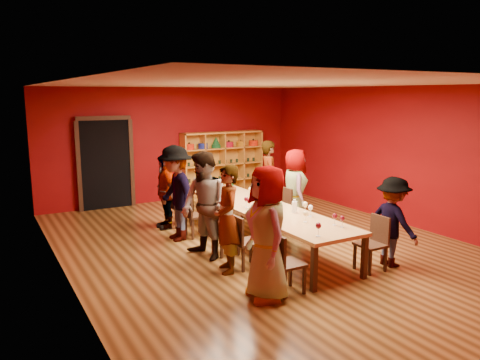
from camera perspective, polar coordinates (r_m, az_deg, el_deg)
name	(u,v)px	position (r m, az deg, el deg)	size (l,w,h in m)	color
room_shell	(263,167)	(8.61, 2.77, 1.61)	(7.10, 9.10, 3.04)	#4E3014
tasting_table	(262,209)	(8.77, 2.72, -3.57)	(1.10, 4.50, 0.75)	tan
doorway	(105,164)	(12.06, -16.11, 1.92)	(1.40, 0.17, 2.30)	black
shelving_unit	(222,161)	(13.08, -2.22, 2.34)	(2.40, 0.40, 1.80)	orange
chair_person_left_0	(283,260)	(6.75, 5.30, -9.73)	(0.42, 0.42, 0.89)	black
person_left_0	(267,233)	(6.46, 3.33, -6.48)	(0.92, 0.50, 1.88)	#4A4A4F
chair_person_left_1	(243,239)	(7.67, 0.34, -7.20)	(0.42, 0.42, 0.89)	black
person_left_1	(227,219)	(7.43, -1.56, -4.78)	(0.63, 0.46, 1.74)	#5E80C2
chair_person_left_2	(222,228)	(8.30, -2.26, -5.83)	(0.42, 0.42, 0.89)	black
person_left_2	(205,206)	(8.04, -4.33, -3.15)	(0.91, 0.50, 1.87)	silver
chair_person_left_3	(193,213)	(9.36, -5.72, -3.99)	(0.42, 0.42, 0.89)	black
person_left_3	(176,193)	(9.13, -7.84, -1.60)	(1.20, 0.50, 1.86)	#141737
chair_person_left_4	(177,204)	(10.15, -7.74, -2.91)	(0.42, 0.42, 0.89)	black
person_left_4	(165,192)	(10.00, -9.10, -1.39)	(0.93, 0.42, 1.59)	#47474B
chair_person_right_0	(375,240)	(7.91, 16.08, -7.05)	(0.42, 0.42, 0.89)	black
person_right_0	(393,222)	(8.12, 18.11, -4.86)	(0.97, 0.40, 1.50)	#CC898F
chair_person_right_3	(282,207)	(9.84, 5.14, -3.27)	(0.42, 0.42, 0.89)	black
person_right_3	(295,189)	(9.95, 6.70, -1.09)	(0.83, 0.45, 1.69)	#5E7BC2
chair_person_right_4	(255,197)	(10.71, 1.89, -2.12)	(0.42, 0.42, 0.89)	black
person_right_4	(269,179)	(10.83, 3.59, 0.14)	(0.65, 0.47, 1.78)	silver
wine_glass_0	(305,214)	(7.73, 7.98, -4.13)	(0.08, 0.08, 0.19)	white
wine_glass_1	(249,201)	(8.46, 1.13, -2.62)	(0.09, 0.09, 0.22)	white
wine_glass_2	(221,187)	(9.81, -2.28, -0.86)	(0.08, 0.08, 0.21)	white
wine_glass_3	(225,192)	(9.28, -1.80, -1.45)	(0.09, 0.09, 0.22)	white
wine_glass_4	(250,190)	(9.62, 1.24, -1.19)	(0.07, 0.07, 0.18)	white
wine_glass_5	(318,226)	(6.99, 9.53, -5.59)	(0.09, 0.09, 0.21)	white
wine_glass_6	(207,185)	(10.12, -4.00, -0.56)	(0.08, 0.08, 0.20)	white
wine_glass_7	(222,192)	(9.33, -2.21, -1.43)	(0.08, 0.08, 0.21)	white
wine_glass_8	(335,217)	(7.63, 11.48, -4.39)	(0.08, 0.08, 0.20)	white
wine_glass_9	(273,212)	(7.80, 3.99, -3.97)	(0.07, 0.07, 0.18)	white
wine_glass_10	(342,219)	(7.53, 12.36, -4.64)	(0.08, 0.08, 0.19)	white
wine_glass_11	(275,197)	(8.93, 4.28, -2.09)	(0.08, 0.08, 0.19)	white
wine_glass_12	(246,200)	(8.64, 0.77, -2.40)	(0.08, 0.08, 0.21)	white
wine_glass_13	(271,204)	(8.32, 3.77, -2.97)	(0.08, 0.08, 0.20)	white
wine_glass_14	(305,205)	(8.25, 7.96, -3.04)	(0.09, 0.09, 0.22)	white
wine_glass_15	(229,182)	(10.43, -1.34, -0.28)	(0.07, 0.07, 0.18)	white
wine_glass_16	(310,208)	(8.09, 8.59, -3.40)	(0.08, 0.08, 0.21)	white
wine_glass_17	(257,195)	(9.08, 2.11, -1.80)	(0.08, 0.08, 0.20)	white
wine_glass_18	(258,191)	(9.53, 2.17, -1.29)	(0.07, 0.07, 0.18)	white
spittoon_bowl	(265,202)	(8.84, 3.11, -2.64)	(0.31, 0.31, 0.17)	silver
carafe_a	(260,201)	(8.65, 2.42, -2.56)	(0.12, 0.12, 0.28)	white
carafe_b	(294,207)	(8.33, 6.65, -3.26)	(0.12, 0.12, 0.24)	white
wine_bottle	(232,185)	(10.19, -1.02, -0.57)	(0.11, 0.11, 0.33)	#143817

